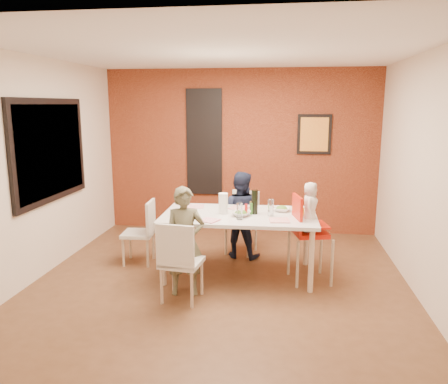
# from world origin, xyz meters

# --- Properties ---
(ground) EXTENTS (4.50, 4.50, 0.00)m
(ground) POSITION_xyz_m (0.00, 0.00, 0.00)
(ground) COLOR brown
(ground) RESTS_ON ground
(ceiling) EXTENTS (4.50, 4.50, 0.02)m
(ceiling) POSITION_xyz_m (0.00, 0.00, 2.70)
(ceiling) COLOR white
(ceiling) RESTS_ON wall_back
(wall_back) EXTENTS (4.50, 0.02, 2.70)m
(wall_back) POSITION_xyz_m (0.00, 2.25, 1.35)
(wall_back) COLOR beige
(wall_back) RESTS_ON ground
(wall_front) EXTENTS (4.50, 0.02, 2.70)m
(wall_front) POSITION_xyz_m (0.00, -2.25, 1.35)
(wall_front) COLOR beige
(wall_front) RESTS_ON ground
(wall_left) EXTENTS (0.02, 4.50, 2.70)m
(wall_left) POSITION_xyz_m (-2.25, 0.00, 1.35)
(wall_left) COLOR beige
(wall_left) RESTS_ON ground
(wall_right) EXTENTS (0.02, 4.50, 2.70)m
(wall_right) POSITION_xyz_m (2.25, 0.00, 1.35)
(wall_right) COLOR beige
(wall_right) RESTS_ON ground
(brick_accent_wall) EXTENTS (4.50, 0.02, 2.70)m
(brick_accent_wall) POSITION_xyz_m (0.00, 2.23, 1.35)
(brick_accent_wall) COLOR maroon
(brick_accent_wall) RESTS_ON ground
(picture_window_frame) EXTENTS (0.05, 1.70, 1.30)m
(picture_window_frame) POSITION_xyz_m (-2.22, 0.20, 1.55)
(picture_window_frame) COLOR black
(picture_window_frame) RESTS_ON wall_left
(picture_window_pane) EXTENTS (0.02, 1.55, 1.15)m
(picture_window_pane) POSITION_xyz_m (-2.21, 0.20, 1.55)
(picture_window_pane) COLOR black
(picture_window_pane) RESTS_ON wall_left
(glassblock_strip) EXTENTS (0.55, 0.03, 1.70)m
(glassblock_strip) POSITION_xyz_m (-0.60, 2.21, 1.50)
(glassblock_strip) COLOR #B3BCC3
(glassblock_strip) RESTS_ON wall_back
(glassblock_surround) EXTENTS (0.60, 0.03, 1.76)m
(glassblock_surround) POSITION_xyz_m (-0.60, 2.21, 1.50)
(glassblock_surround) COLOR black
(glassblock_surround) RESTS_ON wall_back
(art_print_frame) EXTENTS (0.54, 0.03, 0.64)m
(art_print_frame) POSITION_xyz_m (1.20, 2.21, 1.65)
(art_print_frame) COLOR black
(art_print_frame) RESTS_ON wall_back
(art_print_canvas) EXTENTS (0.44, 0.01, 0.54)m
(art_print_canvas) POSITION_xyz_m (1.20, 2.19, 1.65)
(art_print_canvas) COLOR #F5AA36
(art_print_canvas) RESTS_ON wall_back
(dining_table) EXTENTS (1.91, 1.09, 0.79)m
(dining_table) POSITION_xyz_m (0.20, 0.24, 0.72)
(dining_table) COLOR silver
(dining_table) RESTS_ON ground
(chair_near) EXTENTS (0.47, 0.47, 0.90)m
(chair_near) POSITION_xyz_m (-0.35, -0.65, 0.51)
(chair_near) COLOR beige
(chair_near) RESTS_ON ground
(chair_far) EXTENTS (0.50, 0.50, 0.89)m
(chair_far) POSITION_xyz_m (0.16, 1.15, 0.50)
(chair_far) COLOR white
(chair_far) RESTS_ON ground
(chair_left) EXTENTS (0.42, 0.42, 0.86)m
(chair_left) POSITION_xyz_m (-1.12, 0.47, 0.48)
(chair_left) COLOR silver
(chair_left) RESTS_ON ground
(high_chair) EXTENTS (0.54, 0.54, 1.07)m
(high_chair) POSITION_xyz_m (1.03, 0.15, 0.64)
(high_chair) COLOR red
(high_chair) RESTS_ON ground
(child_near) EXTENTS (0.50, 0.38, 1.24)m
(child_near) POSITION_xyz_m (-0.34, -0.41, 0.62)
(child_near) COLOR brown
(child_near) RESTS_ON ground
(child_far) EXTENTS (0.67, 0.57, 1.22)m
(child_far) POSITION_xyz_m (0.14, 0.91, 0.61)
(child_far) COLOR #151B30
(child_far) RESTS_ON ground
(toddler) EXTENTS (0.24, 0.32, 0.60)m
(toddler) POSITION_xyz_m (1.05, 0.16, 0.93)
(toddler) COLOR silver
(toddler) RESTS_ON high_chair
(plate_near_left) EXTENTS (0.27, 0.27, 0.01)m
(plate_near_left) POSITION_xyz_m (-0.12, -0.12, 0.79)
(plate_near_left) COLOR white
(plate_near_left) RESTS_ON dining_table
(plate_far_mid) EXTENTS (0.29, 0.29, 0.01)m
(plate_far_mid) POSITION_xyz_m (0.16, 0.54, 0.79)
(plate_far_mid) COLOR white
(plate_far_mid) RESTS_ON dining_table
(plate_near_right) EXTENTS (0.25, 0.25, 0.01)m
(plate_near_right) POSITION_xyz_m (0.70, -0.01, 0.79)
(plate_near_right) COLOR white
(plate_near_right) RESTS_ON dining_table
(plate_far_left) EXTENTS (0.25, 0.25, 0.01)m
(plate_far_left) POSITION_xyz_m (-0.42, 0.55, 0.79)
(plate_far_left) COLOR white
(plate_far_left) RESTS_ON dining_table
(salad_bowl_a) EXTENTS (0.28, 0.28, 0.06)m
(salad_bowl_a) POSITION_xyz_m (0.23, 0.15, 0.82)
(salad_bowl_a) COLOR silver
(salad_bowl_a) RESTS_ON dining_table
(salad_bowl_b) EXTENTS (0.23, 0.23, 0.05)m
(salad_bowl_b) POSITION_xyz_m (0.72, 0.46, 0.82)
(salad_bowl_b) COLOR white
(salad_bowl_b) RESTS_ON dining_table
(wine_bottle) EXTENTS (0.08, 0.08, 0.30)m
(wine_bottle) POSITION_xyz_m (0.39, 0.28, 0.94)
(wine_bottle) COLOR black
(wine_bottle) RESTS_ON dining_table
(wine_glass_a) EXTENTS (0.07, 0.07, 0.20)m
(wine_glass_a) POSITION_xyz_m (0.23, -0.01, 0.89)
(wine_glass_a) COLOR white
(wine_glass_a) RESTS_ON dining_table
(wine_glass_b) EXTENTS (0.07, 0.07, 0.21)m
(wine_glass_b) POSITION_xyz_m (0.59, 0.21, 0.89)
(wine_glass_b) COLOR silver
(wine_glass_b) RESTS_ON dining_table
(paper_towel_roll) EXTENTS (0.11, 0.11, 0.26)m
(paper_towel_roll) POSITION_xyz_m (-0.00, 0.24, 0.92)
(paper_towel_roll) COLOR white
(paper_towel_roll) RESTS_ON dining_table
(condiment_red) EXTENTS (0.04, 0.04, 0.14)m
(condiment_red) POSITION_xyz_m (0.29, 0.19, 0.86)
(condiment_red) COLOR red
(condiment_red) RESTS_ON dining_table
(condiment_green) EXTENTS (0.04, 0.04, 0.14)m
(condiment_green) POSITION_xyz_m (0.35, 0.25, 0.86)
(condiment_green) COLOR #367C29
(condiment_green) RESTS_ON dining_table
(condiment_brown) EXTENTS (0.04, 0.04, 0.15)m
(condiment_brown) POSITION_xyz_m (0.34, 0.31, 0.86)
(condiment_brown) COLOR brown
(condiment_brown) RESTS_ON dining_table
(sippy_cup) EXTENTS (0.06, 0.06, 0.10)m
(sippy_cup) POSITION_xyz_m (0.97, 0.27, 0.84)
(sippy_cup) COLOR orange
(sippy_cup) RESTS_ON dining_table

